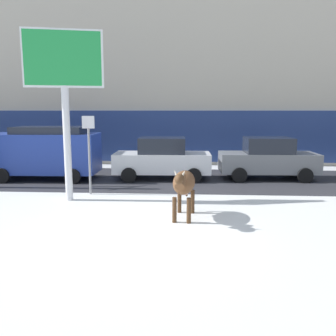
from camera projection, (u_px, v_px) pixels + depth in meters
The scene contains 11 objects.
ground_plane at pixel (136, 234), 8.80m from camera, with size 120.00×120.00×0.00m, color white.
road_strip at pixel (160, 179), 15.82m from camera, with size 60.00×5.60×0.01m, color #333338.
building_facade at pixel (170, 53), 21.98m from camera, with size 44.00×6.10×13.00m.
cow_brown at pixel (184, 184), 9.95m from camera, with size 0.75×1.92×1.54m.
billboard at pixel (64, 69), 11.48m from camera, with size 2.50×0.77×5.56m.
car_blue_van at pixel (45, 151), 15.63m from camera, with size 4.64×2.21×2.32m.
car_white_sedan at pixel (162, 159), 15.77m from camera, with size 4.24×2.06×1.84m.
car_grey_sedan at pixel (268, 159), 15.80m from camera, with size 4.24×2.06×1.84m.
pedestrian_near_billboard at pixel (78, 152), 18.66m from camera, with size 0.36×0.24×1.73m.
pedestrian_by_cars at pixel (94, 152), 18.61m from camera, with size 0.36×0.24×1.73m.
street_sign at pixel (89, 148), 12.77m from camera, with size 0.44×0.08×2.82m.
Camera 1 is at (1.31, -8.36, 3.01)m, focal length 38.29 mm.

